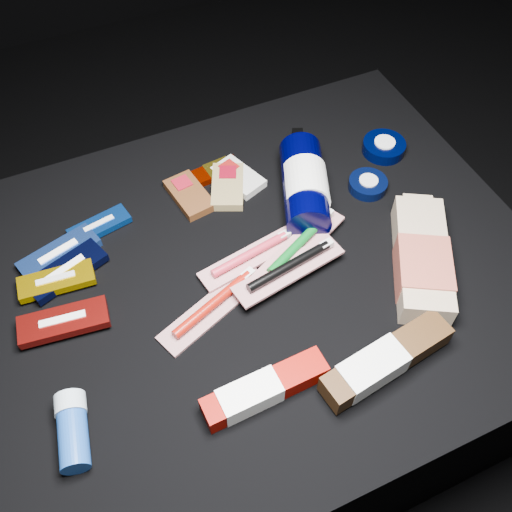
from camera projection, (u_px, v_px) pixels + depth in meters
name	position (u px, v px, depth m)	size (l,w,h in m)	color
ground	(252.00, 372.00, 1.28)	(3.00, 3.00, 0.00)	black
cloth_table	(251.00, 329.00, 1.12)	(0.98, 0.78, 0.40)	black
luna_bar_0	(59.00, 254.00, 0.97)	(0.15, 0.09, 0.02)	#204292
luna_bar_1	(100.00, 226.00, 1.01)	(0.11, 0.06, 0.01)	navy
luna_bar_2	(67.00, 271.00, 0.94)	(0.14, 0.09, 0.02)	black
luna_bar_3	(57.00, 281.00, 0.93)	(0.13, 0.06, 0.02)	#BE9402
luna_bar_4	(64.00, 322.00, 0.88)	(0.14, 0.07, 0.02)	maroon
clif_bar_0	(188.00, 194.00, 1.05)	(0.07, 0.11, 0.02)	#4D2912
clif_bar_1	(237.00, 176.00, 1.08)	(0.08, 0.11, 0.02)	#B8B7B1
clif_bar_2	(228.00, 185.00, 1.07)	(0.10, 0.12, 0.02)	olive
power_bar	(213.00, 172.00, 1.09)	(0.13, 0.05, 0.02)	#781100
lotion_bottle	(305.00, 185.00, 1.02)	(0.15, 0.25, 0.08)	black
cream_tin_upper	(384.00, 147.00, 1.12)	(0.08, 0.08, 0.03)	black
cream_tin_lower	(368.00, 184.00, 1.06)	(0.07, 0.07, 0.02)	black
bodywash_bottle	(422.00, 260.00, 0.94)	(0.19, 0.25, 0.05)	tan
deodorant_stick	(73.00, 430.00, 0.78)	(0.06, 0.11, 0.04)	navy
toothbrush_pack_0	(215.00, 305.00, 0.91)	(0.21, 0.12, 0.02)	#B9B2AC
toothbrush_pack_1	(251.00, 256.00, 0.96)	(0.19, 0.07, 0.02)	silver
toothbrush_pack_2	(301.00, 244.00, 0.97)	(0.20, 0.13, 0.02)	beige
toothbrush_pack_3	(290.00, 267.00, 0.93)	(0.20, 0.08, 0.02)	#B5AFA9
toothpaste_carton_red	(260.00, 391.00, 0.81)	(0.19, 0.05, 0.04)	#840600
toothpaste_carton_green	(381.00, 363.00, 0.83)	(0.22, 0.08, 0.04)	#331D0C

